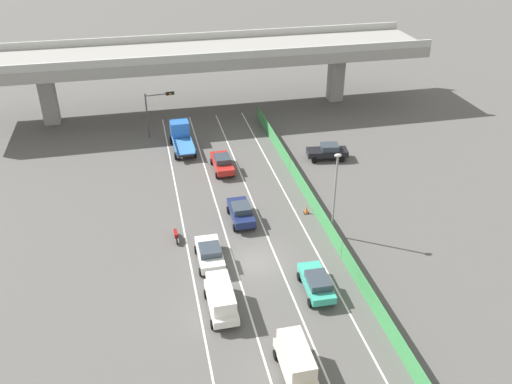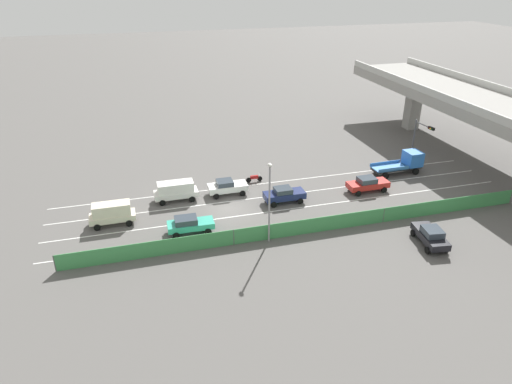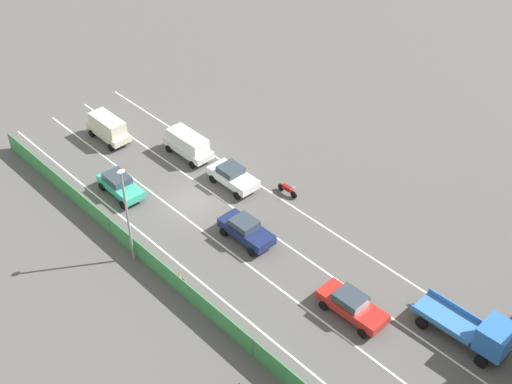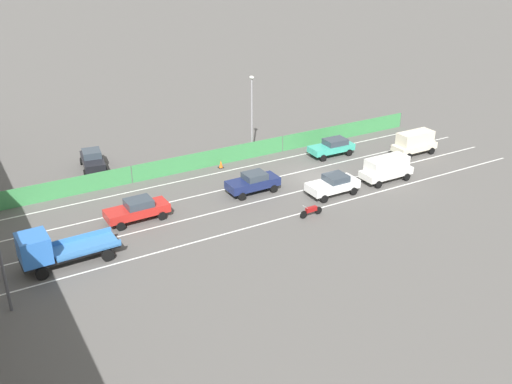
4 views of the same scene
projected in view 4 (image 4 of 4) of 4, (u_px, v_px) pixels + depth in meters
ground_plane at (314, 178)px, 49.78m from camera, size 300.00×300.00×0.00m
lane_line_left_edge at (282, 218)px, 42.88m from camera, size 0.14×48.90×0.01m
lane_line_mid_left at (259, 201)px, 45.54m from camera, size 0.14×48.90×0.01m
lane_line_mid_right at (239, 186)px, 48.19m from camera, size 0.14×48.90×0.01m
lane_line_right_edge at (221, 172)px, 50.84m from camera, size 0.14×48.90×0.01m
green_fence at (212, 158)px, 51.82m from camera, size 0.10×45.00×1.54m
car_van_white at (387, 168)px, 48.71m from camera, size 2.00×4.58×2.09m
car_sedan_navy at (253, 182)px, 46.69m from camera, size 1.99×4.34×1.67m
car_van_cream at (415, 142)px, 54.35m from camera, size 1.95×4.31×2.20m
car_taxi_teal at (332, 146)px, 54.19m from camera, size 2.04×4.36×1.59m
car_sedan_red at (137, 209)px, 42.26m from camera, size 2.02×4.68×1.66m
car_sedan_white at (333, 184)px, 46.34m from camera, size 2.08×4.27×1.65m
flatbed_truck_blue at (50, 250)px, 36.20m from camera, size 2.46×6.13×2.58m
motorcycle at (311, 211)px, 43.02m from camera, size 0.60×1.95×0.93m
parked_sedan_dark at (92, 159)px, 51.18m from camera, size 4.52×2.48×1.69m
street_lamp at (252, 109)px, 52.39m from camera, size 0.60×0.36×7.65m
traffic_cone at (221, 164)px, 51.67m from camera, size 0.47×0.47×0.71m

